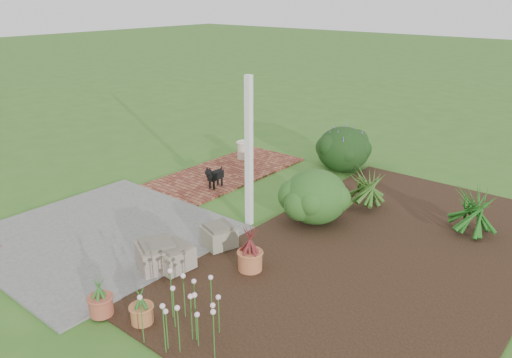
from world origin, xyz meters
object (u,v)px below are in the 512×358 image
Objects in this scene: black_dog at (214,175)px; cream_ceramic_urn at (244,150)px; stone_trough_near at (173,257)px; evergreen_shrub at (315,195)px.

cream_ceramic_urn is at bearing 109.30° from black_dog.
black_dog is at bearing -66.75° from cream_ceramic_urn.
stone_trough_near is 2.68m from evergreen_shrub.
stone_trough_near is 1.18× the size of cream_ceramic_urn.
evergreen_shrub is at bearing -29.42° from cream_ceramic_urn.
stone_trough_near is at bearing -60.71° from black_dog.
evergreen_shrub reaches higher than black_dog.
cream_ceramic_urn is 0.37× the size of evergreen_shrub.
evergreen_shrub reaches higher than stone_trough_near.
black_dog is 1.92m from cream_ceramic_urn.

